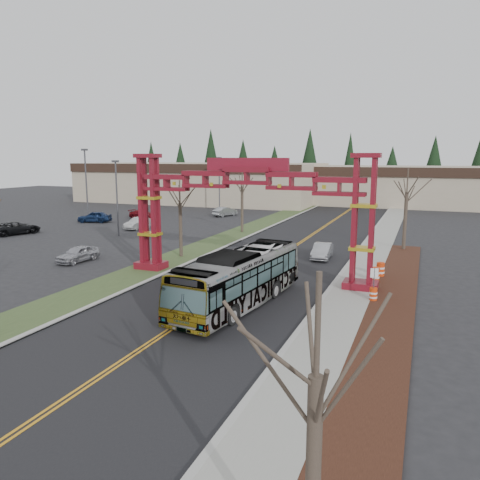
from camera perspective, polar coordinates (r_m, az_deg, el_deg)
The scene contains 32 objects.
ground at distance 19.16m, azimuth -19.64°, elevation -17.34°, with size 200.00×200.00×0.00m, color black.
road at distance 40.26m, azimuth 4.37°, elevation -2.35°, with size 12.00×110.00×0.02m, color black.
lane_line_left at distance 40.29m, azimuth 4.21°, elevation -2.32°, with size 0.12×100.00×0.01m, color orange.
lane_line_right at distance 40.22m, azimuth 4.53°, elevation -2.34°, with size 0.12×100.00×0.01m, color orange.
curb_right at distance 38.92m, azimuth 13.06°, elevation -2.92°, with size 0.30×110.00×0.15m, color #A9A8A3.
sidewalk_right at distance 38.74m, azimuth 15.18°, elevation -3.07°, with size 2.60×110.00×0.14m, color gray.
landscape_strip at distance 24.19m, azimuth 17.21°, elevation -11.17°, with size 2.60×50.00×0.12m, color black.
grass_median at distance 43.24m, azimuth -5.81°, elevation -1.47°, with size 4.00×110.00×0.08m, color #324824.
curb_left at distance 42.43m, azimuth -3.59°, elevation -1.61°, with size 0.30×110.00×0.15m, color #A9A8A3.
gateway_arch at distance 32.81m, azimuth 0.85°, elevation 5.42°, with size 18.20×1.60×8.90m.
retail_building_west at distance 94.34m, azimuth -4.61°, elevation 7.05°, with size 46.00×22.30×7.50m.
retail_building_east at distance 92.68m, azimuth 20.73°, elevation 6.23°, with size 38.00×20.30×7.00m.
conifer_treeline at distance 105.21m, azimuth 15.60°, elevation 8.51°, with size 116.10×5.60×13.00m.
transit_bus at distance 27.41m, azimuth -0.07°, elevation -4.73°, with size 2.75×11.77×3.28m, color #9B9EA2.
silver_sedan at distance 40.95m, azimuth 9.98°, elevation -1.33°, with size 1.40×4.03×1.33m, color #A5A8AD.
parked_car_near_a at distance 41.37m, azimuth -19.16°, elevation -1.60°, with size 1.60×3.97×1.35m, color #A1A2A9.
parked_car_near_b at distance 58.46m, azimuth -12.30°, elevation 2.01°, with size 1.47×4.22×1.39m, color #BDBDBD.
parked_car_near_c at distance 58.90m, azimuth -25.62°, elevation 1.34°, with size 2.42×5.25×1.46m, color black.
parked_car_mid_a at distance 68.07m, azimuth -11.71°, elevation 3.07°, with size 1.74×4.27×1.24m, color maroon.
parked_car_mid_b at distance 65.89m, azimuth -17.31°, elevation 2.72°, with size 1.78×4.43×1.51m, color navy.
parked_car_far_a at distance 69.67m, azimuth -1.84°, elevation 3.49°, with size 1.46×4.18×1.38m, color gray.
bare_tree_median_mid at distance 40.66m, azimuth -7.33°, elevation 4.44°, with size 2.98×2.98×6.71m.
bare_tree_median_far at distance 53.90m, azimuth 0.26°, elevation 6.50°, with size 3.18×3.18×7.43m.
bare_tree_right_near at distance 8.77m, azimuth 9.27°, elevation -16.28°, with size 2.92×2.92×6.71m.
bare_tree_right_far at distance 46.09m, azimuth 19.67°, elevation 5.46°, with size 3.29×3.29×7.62m.
light_pole_near at distance 53.28m, azimuth -14.80°, elevation 5.60°, with size 0.72×0.36×8.32m.
light_pole_mid at distance 69.75m, azimuth -18.26°, elevation 7.12°, with size 0.85×0.43×9.82m.
light_pole_far at distance 76.12m, azimuth -2.54°, elevation 7.32°, with size 0.75×0.38×8.70m.
street_sign at distance 29.28m, azimuth 16.04°, elevation -4.45°, with size 0.45×0.22×2.08m.
barrel_south at distance 29.53m, azimuth 15.93°, elevation -6.45°, with size 0.48×0.48×0.89m.
barrel_mid at distance 34.08m, azimuth 16.17°, elevation -4.10°, with size 0.58×0.58×1.07m.
barrel_north at distance 35.57m, azimuth 16.74°, elevation -3.52°, with size 0.59×0.59×1.10m.
Camera 1 is at (11.60, -12.58, 8.62)m, focal length 35.00 mm.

